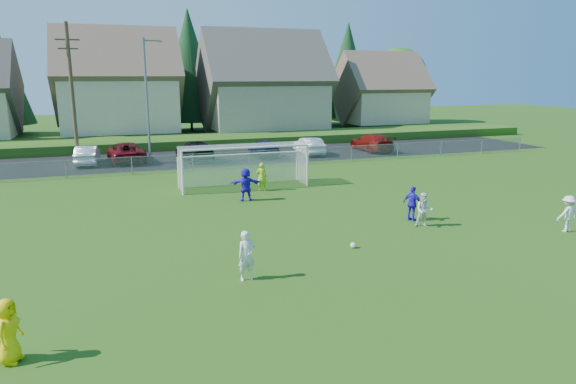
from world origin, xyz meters
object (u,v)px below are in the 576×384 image
at_px(player_white_b, 424,210).
at_px(car_g, 371,142).
at_px(player_blue_b, 246,184).
at_px(car_b, 87,155).
at_px(car_c, 126,152).
at_px(referee, 8,331).
at_px(player_white_a, 247,256).
at_px(car_d, 195,151).
at_px(car_e, 264,148).
at_px(soccer_ball, 353,245).
at_px(goalkeeper, 262,177).
at_px(player_white_c, 568,214).
at_px(player_blue_a, 413,204).
at_px(car_f, 309,146).

distance_m(player_white_b, car_g, 22.77).
xyz_separation_m(player_blue_b, car_b, (-8.15, 14.63, -0.17)).
bearing_deg(car_c, referee, 78.08).
bearing_deg(car_b, player_white_b, 126.60).
distance_m(referee, player_blue_b, 16.01).
height_order(player_white_a, car_b, player_white_a).
relative_size(car_d, car_g, 0.99).
relative_size(car_c, car_e, 1.29).
bearing_deg(car_c, soccer_ball, 102.67).
relative_size(player_white_b, goalkeeper, 0.94).
distance_m(player_white_c, car_e, 24.30).
bearing_deg(car_g, referee, 48.04).
height_order(player_blue_b, goalkeeper, player_blue_b).
relative_size(player_blue_b, car_e, 0.42).
bearing_deg(referee, player_blue_a, -43.72).
bearing_deg(car_b, car_d, 178.53).
bearing_deg(car_c, player_white_b, 112.75).
bearing_deg(car_c, car_g, 172.25).
bearing_deg(player_blue_b, car_e, -101.36).
distance_m(player_blue_b, car_e, 14.70).
bearing_deg(player_white_a, player_white_c, -8.65).
bearing_deg(player_white_b, referee, -131.78).
bearing_deg(player_blue_a, car_e, -24.26).
bearing_deg(player_blue_a, referee, 87.90).
bearing_deg(car_c, player_blue_a, 114.07).
height_order(goalkeeper, car_e, goalkeeper).
bearing_deg(car_d, goalkeeper, 91.07).
relative_size(player_white_a, car_b, 0.39).
height_order(player_white_c, player_blue_b, player_blue_b).
xyz_separation_m(referee, car_g, (23.82, 27.09, -0.04)).
xyz_separation_m(soccer_ball, player_white_a, (-4.60, -1.65, 0.70)).
bearing_deg(player_white_c, referee, 11.88).
distance_m(soccer_ball, referee, 11.88).
relative_size(player_white_a, player_blue_a, 1.03).
xyz_separation_m(car_b, car_c, (2.70, 0.31, 0.04)).
bearing_deg(goalkeeper, referee, 72.44).
bearing_deg(car_d, car_b, -12.62).
xyz_separation_m(player_blue_a, car_c, (-11.56, 21.07, -0.05)).
height_order(referee, player_blue_b, player_blue_b).
height_order(referee, car_d, referee).
xyz_separation_m(player_white_b, player_blue_b, (-6.03, 7.15, 0.11)).
xyz_separation_m(player_blue_b, car_g, (14.81, 13.86, -0.13)).
height_order(goalkeeper, car_c, goalkeeper).
relative_size(player_blue_a, car_g, 0.31).
bearing_deg(car_e, player_white_b, 91.37).
relative_size(referee, player_white_a, 0.95).
height_order(car_b, car_e, car_e).
xyz_separation_m(car_d, car_g, (15.20, -0.09, 0.01)).
bearing_deg(player_white_b, car_f, 108.19).
bearing_deg(goalkeeper, car_e, -90.15).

